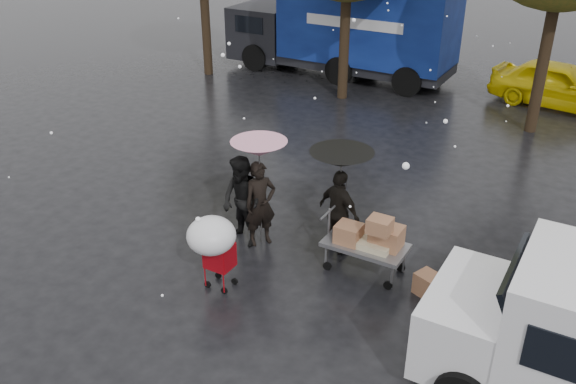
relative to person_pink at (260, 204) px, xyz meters
The scene contains 12 objects.
ground 1.63m from the person_pink, 45.63° to the right, with size 90.00×90.00×0.00m, color black.
person_pink is the anchor object (origin of this frame).
person_middle 0.35m from the person_pink, 149.27° to the right, with size 0.89×0.70×1.84m, color black.
person_black 1.54m from the person_pink, 18.53° to the left, with size 1.00×0.42×1.71m, color black.
umbrella_pink 1.16m from the person_pink, ahead, with size 1.07×1.07×2.18m.
umbrella_black 1.89m from the person_pink, 18.53° to the left, with size 1.19×1.19×2.11m.
vendor_cart 2.27m from the person_pink, ahead, with size 1.52×0.80×1.27m.
shopping_cart 1.78m from the person_pink, 84.38° to the right, with size 0.84×0.84×1.46m.
blue_truck 11.97m from the person_pink, 107.47° to the left, with size 8.30×2.60×3.50m.
box_ground_near 3.51m from the person_pink, ahead, with size 0.45×0.36×0.40m, color #946040.
box_ground_far 3.91m from the person_pink, 11.67° to the left, with size 0.40×0.31×0.31m, color #946040.
yellow_taxi 12.19m from the person_pink, 71.91° to the left, with size 1.70×4.23×1.44m, color yellow.
Camera 1 is at (4.71, -7.72, 6.48)m, focal length 38.00 mm.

